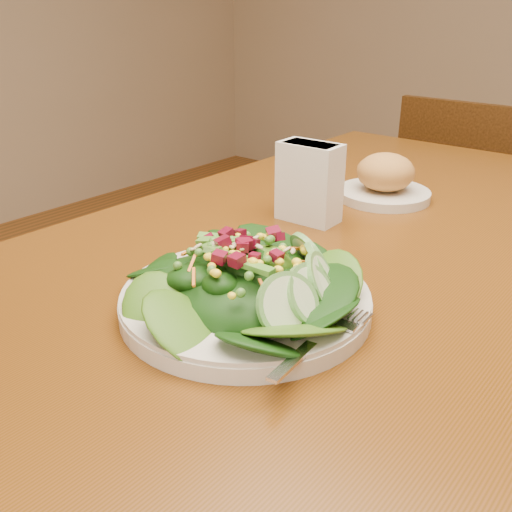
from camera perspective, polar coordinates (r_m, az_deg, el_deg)
name	(u,v)px	position (r m, az deg, el deg)	size (l,w,h in m)	color
dining_table	(370,297)	(0.96, 11.33, -4.00)	(0.90, 1.40, 0.75)	#603011
chair_far	(459,219)	(1.99, 19.64, 3.52)	(0.39, 0.39, 0.83)	#4B280C
salad_plate	(252,289)	(0.68, -0.40, -3.28)	(0.30, 0.30, 0.09)	beige
bread_plate	(385,181)	(1.11, 12.75, 7.37)	(0.17, 0.17, 0.09)	beige
napkin_holder	(309,180)	(0.96, 5.36, 7.54)	(0.10, 0.06, 0.13)	white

